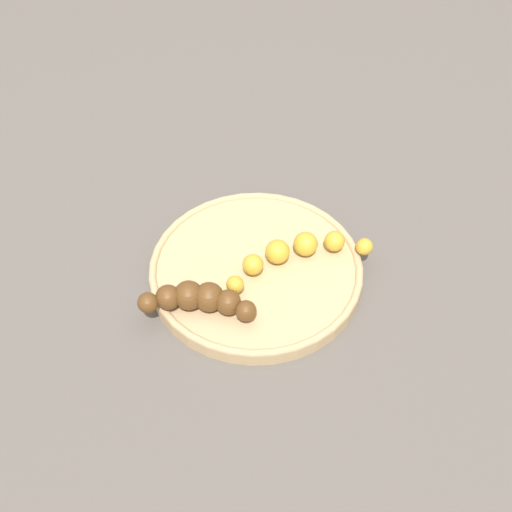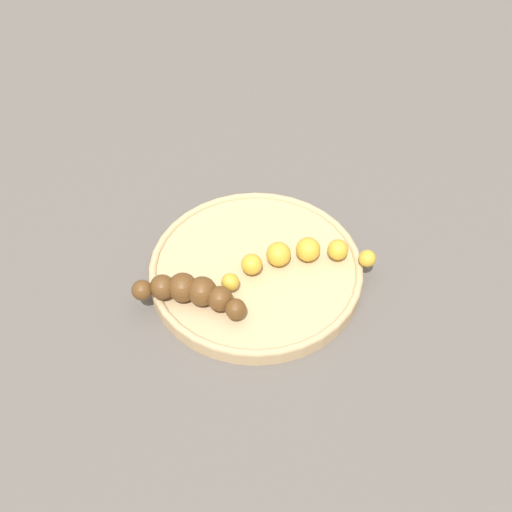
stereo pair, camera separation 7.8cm
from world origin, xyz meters
name	(u,v)px [view 2 (the right image)]	position (x,y,z in m)	size (l,w,h in m)	color
ground_plane	(256,276)	(0.00, 0.00, 0.00)	(2.40, 2.40, 0.00)	#56514C
fruit_bowl	(256,269)	(0.00, 0.00, 0.01)	(0.27, 0.27, 0.02)	tan
banana_overripe	(191,292)	(0.09, 0.04, 0.04)	(0.13, 0.08, 0.04)	#593819
banana_spotted	(295,256)	(-0.05, 0.01, 0.03)	(0.20, 0.06, 0.03)	gold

